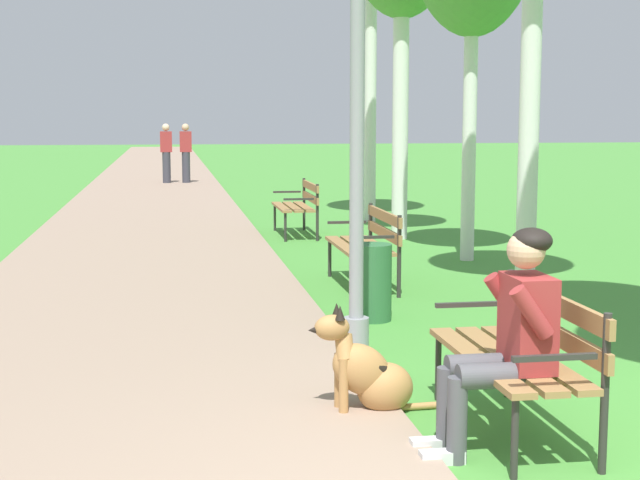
{
  "coord_description": "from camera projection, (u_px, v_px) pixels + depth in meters",
  "views": [
    {
      "loc": [
        -1.71,
        -3.71,
        1.84
      ],
      "look_at": [
        -0.55,
        3.4,
        0.9
      ],
      "focal_mm": 53.11,
      "sensor_mm": 36.0,
      "label": 1
    }
  ],
  "objects": [
    {
      "name": "dog_shepherd",
      "position": [
        369.0,
        373.0,
        5.87
      ],
      "size": [
        0.83,
        0.3,
        0.71
      ],
      "color": "#B27F47",
      "rests_on": "ground"
    },
    {
      "name": "park_bench_mid",
      "position": [
        368.0,
        240.0,
        10.27
      ],
      "size": [
        0.55,
        1.5,
        0.85
      ],
      "color": "olive",
      "rests_on": "ground"
    },
    {
      "name": "pedestrian_distant",
      "position": [
        186.0,
        153.0,
        25.84
      ],
      "size": [
        0.32,
        0.22,
        1.65
      ],
      "color": "#383842",
      "rests_on": "ground"
    },
    {
      "name": "pedestrian_further_distant",
      "position": [
        166.0,
        153.0,
        25.76
      ],
      "size": [
        0.32,
        0.22,
        1.65
      ],
      "color": "#383842",
      "rests_on": "ground"
    },
    {
      "name": "park_bench_far",
      "position": [
        299.0,
        203.0,
        14.67
      ],
      "size": [
        0.55,
        1.5,
        0.85
      ],
      "color": "olive",
      "rests_on": "ground"
    },
    {
      "name": "person_seated_on_near_bench",
      "position": [
        508.0,
        332.0,
        5.13
      ],
      "size": [
        0.74,
        0.49,
        1.25
      ],
      "color": "#4C4C51",
      "rests_on": "ground"
    },
    {
      "name": "paved_path",
      "position": [
        155.0,
        180.0,
        27.31
      ],
      "size": [
        3.48,
        60.0,
        0.04
      ],
      "primitive_type": "cube",
      "color": "gray",
      "rests_on": "ground"
    },
    {
      "name": "litter_bin",
      "position": [
        372.0,
        282.0,
        8.57
      ],
      "size": [
        0.36,
        0.36,
        0.7
      ],
      "primitive_type": "cylinder",
      "color": "#2D6638",
      "rests_on": "ground"
    },
    {
      "name": "lamp_post_near",
      "position": [
        357.0,
        83.0,
        7.08
      ],
      "size": [
        0.24,
        0.24,
        4.03
      ],
      "color": "gray",
      "rests_on": "ground"
    },
    {
      "name": "park_bench_near",
      "position": [
        522.0,
        347.0,
        5.5
      ],
      "size": [
        0.55,
        1.5,
        0.85
      ],
      "color": "olive",
      "rests_on": "ground"
    }
  ]
}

